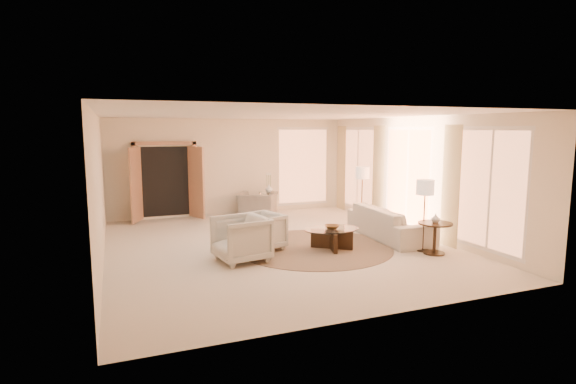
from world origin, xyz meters
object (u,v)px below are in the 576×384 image
object	(u,v)px
armchair_right	(241,237)
side_vase	(269,189)
accent_chair	(257,200)
end_vase	(436,219)
sofa	(389,223)
armchair_left	(260,230)
end_table	(435,233)
bowl	(332,227)
floor_lamp_near	(362,175)
side_table	(269,201)
floor_lamp_far	(425,191)
coffee_table	(332,236)

from	to	relation	value
armchair_right	side_vase	size ratio (longest dim) A/B	4.24
side_vase	accent_chair	bearing A→B (deg)	173.96
accent_chair	end_vase	bearing A→B (deg)	142.97
sofa	armchair_left	size ratio (longest dim) A/B	2.88
end_table	bowl	distance (m)	2.07
armchair_right	floor_lamp_near	size ratio (longest dim) A/B	0.63
armchair_right	end_table	size ratio (longest dim) A/B	1.40
sofa	end_vase	size ratio (longest dim) A/B	13.57
side_table	armchair_left	bearing A→B (deg)	-111.70
armchair_left	end_vase	distance (m)	3.57
accent_chair	floor_lamp_far	distance (m)	5.38
coffee_table	side_table	world-z (taller)	side_table
end_table	armchair_right	bearing A→B (deg)	166.01
floor_lamp_near	end_vase	distance (m)	3.20
coffee_table	side_vase	xyz separation A→B (m)	(-0.01, 4.05, 0.51)
side_table	floor_lamp_far	distance (m)	5.23
armchair_left	end_vase	xyz separation A→B (m)	(3.20, -1.56, 0.30)
end_table	side_vase	size ratio (longest dim) A/B	3.03
armchair_left	side_table	bearing A→B (deg)	139.71
side_vase	sofa	bearing A→B (deg)	-64.98
side_table	end_vase	world-z (taller)	end_vase
bowl	side_vase	size ratio (longest dim) A/B	1.37
floor_lamp_near	end_table	bearing A→B (deg)	-93.03
bowl	end_vase	size ratio (longest dim) A/B	1.70
armchair_right	coffee_table	size ratio (longest dim) A/B	0.63
armchair_right	side_vase	xyz separation A→B (m)	(2.00, 4.19, 0.31)
armchair_left	coffee_table	size ratio (longest dim) A/B	0.57
floor_lamp_far	side_vase	distance (m)	5.18
floor_lamp_far	end_vase	size ratio (longest dim) A/B	8.19
floor_lamp_near	floor_lamp_far	distance (m)	2.90
accent_chair	floor_lamp_far	bearing A→B (deg)	143.28
floor_lamp_far	bowl	bearing A→B (deg)	154.11
coffee_table	bowl	size ratio (longest dim) A/B	4.89
floor_lamp_near	end_vase	world-z (taller)	floor_lamp_near
armchair_right	floor_lamp_far	world-z (taller)	floor_lamp_far
side_table	side_vase	size ratio (longest dim) A/B	3.02
sofa	armchair_left	bearing A→B (deg)	91.63
end_table	floor_lamp_far	distance (m)	0.87
accent_chair	side_table	world-z (taller)	accent_chair
side_table	floor_lamp_near	bearing A→B (deg)	-45.57
floor_lamp_near	end_vase	xyz separation A→B (m)	(-0.17, -3.15, -0.56)
side_vase	side_table	bearing A→B (deg)	75.96
coffee_table	floor_lamp_far	xyz separation A→B (m)	(1.69, -0.82, 0.99)
armchair_right	floor_lamp_far	distance (m)	3.84
armchair_left	side_vase	size ratio (longest dim) A/B	3.81
armchair_right	coffee_table	distance (m)	2.02
end_vase	sofa	bearing A→B (deg)	92.93
sofa	end_table	xyz separation A→B (m)	(0.08, -1.49, 0.08)
side_vase	armchair_left	bearing A→B (deg)	-111.70
accent_chair	coffee_table	distance (m)	4.10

